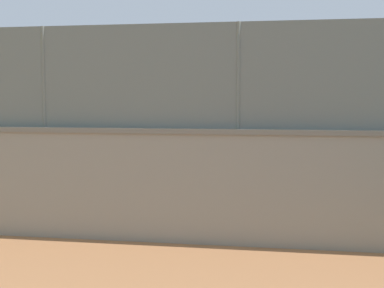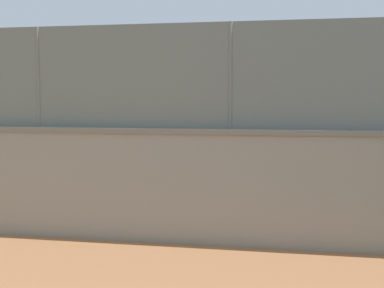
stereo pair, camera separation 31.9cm
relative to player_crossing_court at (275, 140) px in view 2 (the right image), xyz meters
name	(u,v)px [view 2 (the right image)]	position (x,y,z in m)	size (l,w,h in m)	color
ground_plane	(141,161)	(4.80, -1.38, -0.90)	(260.00, 260.00, 0.00)	#A36B42
perimeter_wall	(132,183)	(2.13, 9.06, 0.00)	(28.67, 1.13, 1.78)	gray
fence_panel_on_wall	(131,76)	(2.13, 9.06, 1.68)	(28.16, 0.82, 1.61)	slate
player_crossing_court	(275,140)	(0.00, 0.00, 0.00)	(1.15, 0.70, 1.54)	black
player_near_wall_returning	(102,136)	(5.76, 0.01, 0.06)	(1.15, 0.73, 1.62)	black
player_foreground_swinging	(279,148)	(-0.14, 3.44, 0.07)	(0.77, 1.01, 1.65)	navy
sports_ball	(227,169)	(1.47, 0.84, -0.85)	(0.10, 0.10, 0.10)	white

